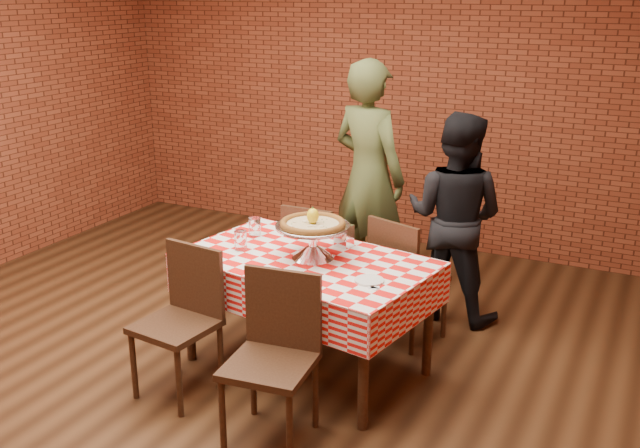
# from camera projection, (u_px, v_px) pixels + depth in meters

# --- Properties ---
(ground) EXTENTS (6.00, 6.00, 0.00)m
(ground) POSITION_uv_depth(u_px,v_px,m) (206.00, 373.00, 4.69)
(ground) COLOR black
(ground) RESTS_ON ground
(back_wall) EXTENTS (5.50, 0.00, 5.50)m
(back_wall) POSITION_uv_depth(u_px,v_px,m) (384.00, 89.00, 6.79)
(back_wall) COLOR maroon
(back_wall) RESTS_ON ground
(table) EXTENTS (1.65, 1.16, 0.75)m
(table) POSITION_uv_depth(u_px,v_px,m) (306.00, 314.00, 4.66)
(table) COLOR #3D2616
(table) RESTS_ON ground
(tablecloth) EXTENTS (1.69, 1.20, 0.26)m
(tablecloth) POSITION_uv_depth(u_px,v_px,m) (306.00, 277.00, 4.58)
(tablecloth) COLOR red
(tablecloth) RESTS_ON table
(pizza_stand) EXTENTS (0.52, 0.52, 0.21)m
(pizza_stand) POSITION_uv_depth(u_px,v_px,m) (313.00, 242.00, 4.51)
(pizza_stand) COLOR silver
(pizza_stand) RESTS_ON tablecloth
(pizza) EXTENTS (0.44, 0.44, 0.03)m
(pizza) POSITION_uv_depth(u_px,v_px,m) (313.00, 224.00, 4.48)
(pizza) COLOR #D0BB8E
(pizza) RESTS_ON pizza_stand
(lemon) EXTENTS (0.08, 0.08, 0.10)m
(lemon) POSITION_uv_depth(u_px,v_px,m) (313.00, 216.00, 4.46)
(lemon) COLOR yellow
(lemon) RESTS_ON pizza
(water_glass_left) EXTENTS (0.09, 0.09, 0.13)m
(water_glass_left) POSITION_uv_depth(u_px,v_px,m) (241.00, 240.00, 4.66)
(water_glass_left) COLOR white
(water_glass_left) RESTS_ON tablecloth
(water_glass_right) EXTENTS (0.09, 0.09, 0.13)m
(water_glass_right) POSITION_uv_depth(u_px,v_px,m) (255.00, 227.00, 4.92)
(water_glass_right) COLOR white
(water_glass_right) RESTS_ON tablecloth
(side_plate) EXTENTS (0.20, 0.20, 0.01)m
(side_plate) POSITION_uv_depth(u_px,v_px,m) (369.00, 280.00, 4.18)
(side_plate) COLOR white
(side_plate) RESTS_ON tablecloth
(sweetener_packet_a) EXTENTS (0.06, 0.05, 0.00)m
(sweetener_packet_a) POSITION_uv_depth(u_px,v_px,m) (375.00, 288.00, 4.09)
(sweetener_packet_a) COLOR white
(sweetener_packet_a) RESTS_ON tablecloth
(sweetener_packet_b) EXTENTS (0.06, 0.04, 0.00)m
(sweetener_packet_b) POSITION_uv_depth(u_px,v_px,m) (374.00, 288.00, 4.08)
(sweetener_packet_b) COLOR white
(sweetener_packet_b) RESTS_ON tablecloth
(condiment_caddy) EXTENTS (0.12, 0.11, 0.15)m
(condiment_caddy) POSITION_uv_depth(u_px,v_px,m) (344.00, 236.00, 4.72)
(condiment_caddy) COLOR silver
(condiment_caddy) RESTS_ON tablecloth
(chair_near_left) EXTENTS (0.47, 0.47, 0.91)m
(chair_near_left) POSITION_uv_depth(u_px,v_px,m) (175.00, 326.00, 4.32)
(chair_near_left) COLOR #3D2616
(chair_near_left) RESTS_ON ground
(chair_near_right) EXTENTS (0.49, 0.49, 0.92)m
(chair_near_right) POSITION_uv_depth(u_px,v_px,m) (269.00, 364.00, 3.87)
(chair_near_right) COLOR #3D2616
(chair_near_right) RESTS_ON ground
(chair_far_left) EXTENTS (0.40, 0.40, 0.88)m
(chair_far_left) POSITION_uv_depth(u_px,v_px,m) (317.00, 258.00, 5.43)
(chair_far_left) COLOR #3D2616
(chair_far_left) RESTS_ON ground
(chair_far_right) EXTENTS (0.53, 0.53, 0.90)m
(chair_far_right) POSITION_uv_depth(u_px,v_px,m) (409.00, 278.00, 5.03)
(chair_far_right) COLOR #3D2616
(chair_far_right) RESTS_ON ground
(diner_olive) EXTENTS (0.78, 0.63, 1.85)m
(diner_olive) POSITION_uv_depth(u_px,v_px,m) (369.00, 176.00, 5.80)
(diner_olive) COLOR #47512A
(diner_olive) RESTS_ON ground
(diner_black) EXTENTS (0.80, 0.64, 1.54)m
(diner_black) POSITION_uv_depth(u_px,v_px,m) (455.00, 217.00, 5.29)
(diner_black) COLOR black
(diner_black) RESTS_ON ground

